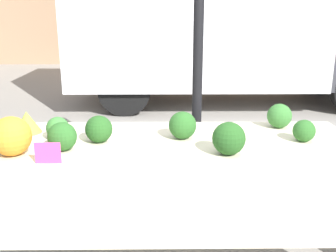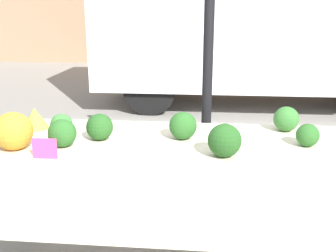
{
  "view_description": "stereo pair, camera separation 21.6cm",
  "coord_description": "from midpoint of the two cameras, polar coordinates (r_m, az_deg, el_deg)",
  "views": [
    {
      "loc": [
        -0.02,
        -2.07,
        1.49
      ],
      "look_at": [
        0.0,
        0.0,
        0.87
      ],
      "focal_mm": 42.0,
      "sensor_mm": 36.0,
      "label": 1
    },
    {
      "loc": [
        0.19,
        -2.06,
        1.49
      ],
      "look_at": [
        0.0,
        0.0,
        0.87
      ],
      "focal_mm": 42.0,
      "sensor_mm": 36.0,
      "label": 2
    }
  ],
  "objects": [
    {
      "name": "price_sign",
      "position": [
        1.96,
        -20.12,
        -3.76
      ],
      "size": [
        0.12,
        0.01,
        0.1
      ],
      "color": "#EF4793",
      "rests_on": "market_table"
    },
    {
      "name": "orange_cauliflower",
      "position": [
        2.12,
        -24.55,
        -1.4
      ],
      "size": [
        0.2,
        0.2,
        0.2
      ],
      "color": "orange",
      "rests_on": "market_table"
    },
    {
      "name": "market_table",
      "position": [
        2.16,
        -2.85,
        -5.14
      ],
      "size": [
        2.08,
        0.71,
        0.79
      ],
      "color": "beige",
      "rests_on": "ground_plane"
    },
    {
      "name": "broccoli_head_6",
      "position": [
        2.45,
        13.47,
        1.41
      ],
      "size": [
        0.15,
        0.15,
        0.15
      ],
      "color": "#336B2D",
      "rests_on": "market_table"
    },
    {
      "name": "romanesco_head",
      "position": [
        2.47,
        -22.16,
        0.49
      ],
      "size": [
        0.16,
        0.16,
        0.13
      ],
      "color": "#93B238",
      "rests_on": "market_table"
    },
    {
      "name": "parked_truck",
      "position": [
        6.37,
        6.66,
        16.33
      ],
      "size": [
        4.91,
        1.9,
        2.75
      ],
      "color": "silver",
      "rests_on": "ground_plane"
    },
    {
      "name": "broccoli_head_2",
      "position": [
        1.95,
        5.71,
        -1.87
      ],
      "size": [
        0.17,
        0.17,
        0.17
      ],
      "color": "#23511E",
      "rests_on": "market_table"
    },
    {
      "name": "broccoli_head_0",
      "position": [
        2.18,
        -0.7,
        0.07
      ],
      "size": [
        0.16,
        0.16,
        0.16
      ],
      "color": "#285B23",
      "rests_on": "market_table"
    },
    {
      "name": "broccoli_head_4",
      "position": [
        2.29,
        -18.35,
        -0.34
      ],
      "size": [
        0.13,
        0.13,
        0.13
      ],
      "color": "#387533",
      "rests_on": "market_table"
    },
    {
      "name": "broccoli_head_3",
      "position": [
        2.1,
        -17.98,
        -1.52
      ],
      "size": [
        0.15,
        0.15,
        0.15
      ],
      "color": "#285B23",
      "rests_on": "market_table"
    },
    {
      "name": "broccoli_head_1",
      "position": [
        2.18,
        -12.83,
        -0.48
      ],
      "size": [
        0.15,
        0.15,
        0.15
      ],
      "color": "#23511E",
      "rests_on": "market_table"
    },
    {
      "name": "broccoli_head_5",
      "position": [
        2.23,
        16.57,
        -0.72
      ],
      "size": [
        0.12,
        0.12,
        0.12
      ],
      "color": "#285B23",
      "rests_on": "market_table"
    },
    {
      "name": "tent_pole",
      "position": [
        2.74,
        2.11,
        11.45
      ],
      "size": [
        0.07,
        0.07,
        2.48
      ],
      "color": "black",
      "rests_on": "ground_plane"
    }
  ]
}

